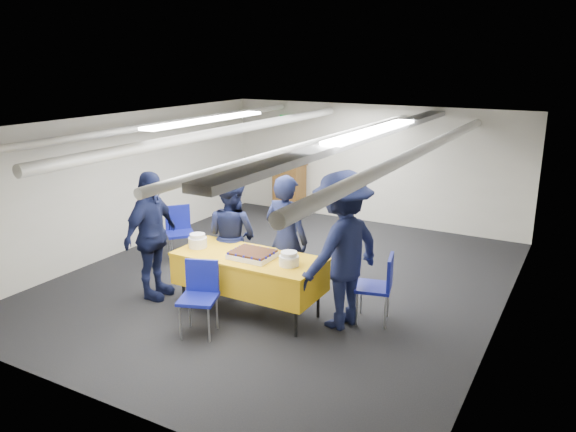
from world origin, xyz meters
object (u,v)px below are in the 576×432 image
object	(u,v)px
sheet_cake	(252,254)
podium	(289,187)
chair_right	(381,282)
sailor_a	(286,240)
chair_left	(179,227)
sailor_d	(342,250)
chair_near	(200,290)
sailor_c	(151,236)
sailor_b	(232,236)
serving_table	(249,271)

from	to	relation	value
sheet_cake	podium	world-z (taller)	podium
chair_right	sailor_a	xyz separation A→B (m)	(-1.31, -0.01, 0.33)
podium	chair_left	distance (m)	3.09
chair_left	sailor_d	world-z (taller)	sailor_d
podium	sheet_cake	bearing A→B (deg)	-66.65
chair_near	sailor_d	size ratio (longest dim) A/B	0.45
chair_right	sailor_c	size ratio (longest dim) A/B	0.50
chair_near	sheet_cake	bearing A→B (deg)	65.24
sailor_d	sailor_b	bearing A→B (deg)	-80.25
sailor_a	sailor_c	xyz separation A→B (m)	(-1.64, -0.75, 0.01)
sailor_d	sheet_cake	bearing A→B (deg)	-55.52
sailor_a	sailor_d	world-z (taller)	sailor_d
chair_near	sailor_c	bearing A→B (deg)	157.01
chair_right	sailor_c	bearing A→B (deg)	-165.58
podium	sailor_b	distance (m)	3.85
chair_right	podium	bearing A→B (deg)	132.05
chair_right	chair_left	xyz separation A→B (m)	(-3.62, 0.59, 0.00)
chair_left	sheet_cake	bearing A→B (deg)	-28.65
sailor_b	sailor_d	distance (m)	1.80
podium	chair_near	xyz separation A→B (m)	(1.53, -4.92, -0.08)
chair_left	sailor_a	bearing A→B (deg)	-14.47
sailor_a	podium	bearing A→B (deg)	-57.27
sheet_cake	sailor_a	world-z (taller)	sailor_a
sailor_d	sailor_c	bearing A→B (deg)	-61.02
serving_table	sailor_c	size ratio (longest dim) A/B	1.09
serving_table	chair_near	world-z (taller)	chair_near
serving_table	podium	distance (m)	4.56
podium	sailor_d	distance (m)	4.91
serving_table	sailor_a	world-z (taller)	sailor_a
sheet_cake	chair_near	distance (m)	0.79
sailor_b	podium	bearing A→B (deg)	-66.51
serving_table	chair_left	bearing A→B (deg)	151.36
podium	sailor_b	size ratio (longest dim) A/B	0.80
sheet_cake	podium	distance (m)	4.64
serving_table	sailor_c	distance (m)	1.46
chair_left	sailor_b	size ratio (longest dim) A/B	0.55
sailor_b	sailor_a	bearing A→B (deg)	-173.25
chair_left	sailor_c	size ratio (longest dim) A/B	0.50
podium	sailor_c	size ratio (longest dim) A/B	0.72
chair_right	sailor_a	size ratio (longest dim) A/B	0.50
chair_near	sailor_d	world-z (taller)	sailor_d
chair_right	sailor_b	size ratio (longest dim) A/B	0.55
sailor_c	sailor_d	world-z (taller)	sailor_d
chair_right	sailor_a	distance (m)	1.36
chair_right	sailor_b	distance (m)	2.19
chair_left	sailor_d	bearing A→B (deg)	-15.19
sheet_cake	sailor_b	distance (m)	0.91
sailor_d	chair_left	bearing A→B (deg)	-86.66
chair_near	podium	bearing A→B (deg)	107.24
podium	chair_right	size ratio (longest dim) A/B	1.44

